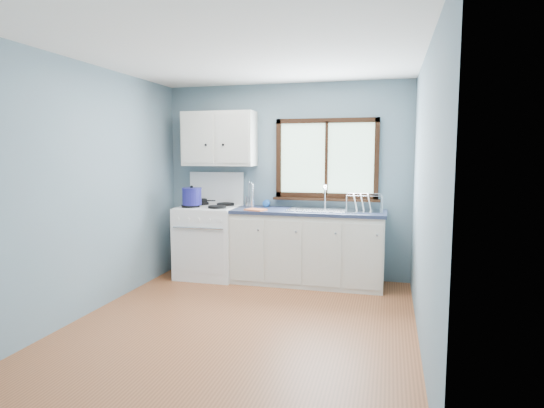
% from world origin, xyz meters
% --- Properties ---
extents(floor, '(3.20, 3.60, 0.02)m').
position_xyz_m(floor, '(0.00, 0.00, -0.01)').
color(floor, '#98542F').
rests_on(floor, ground).
extents(ceiling, '(3.20, 3.60, 0.02)m').
position_xyz_m(ceiling, '(0.00, 0.00, 2.51)').
color(ceiling, white).
rests_on(ceiling, wall_back).
extents(wall_back, '(3.20, 0.02, 2.50)m').
position_xyz_m(wall_back, '(0.00, 1.81, 1.25)').
color(wall_back, slate).
rests_on(wall_back, ground).
extents(wall_front, '(3.20, 0.02, 2.50)m').
position_xyz_m(wall_front, '(0.00, -1.81, 1.25)').
color(wall_front, slate).
rests_on(wall_front, ground).
extents(wall_left, '(0.02, 3.60, 2.50)m').
position_xyz_m(wall_left, '(-1.61, 0.00, 1.25)').
color(wall_left, slate).
rests_on(wall_left, ground).
extents(wall_right, '(0.02, 3.60, 2.50)m').
position_xyz_m(wall_right, '(1.61, 0.00, 1.25)').
color(wall_right, slate).
rests_on(wall_right, ground).
extents(gas_range, '(0.76, 0.69, 1.36)m').
position_xyz_m(gas_range, '(-0.95, 1.47, 0.49)').
color(gas_range, white).
rests_on(gas_range, floor).
extents(base_cabinets, '(1.85, 0.60, 0.88)m').
position_xyz_m(base_cabinets, '(0.36, 1.49, 0.41)').
color(base_cabinets, silver).
rests_on(base_cabinets, floor).
extents(countertop, '(1.89, 0.64, 0.04)m').
position_xyz_m(countertop, '(0.36, 1.49, 0.90)').
color(countertop, '#1C243B').
rests_on(countertop, base_cabinets).
extents(sink, '(0.84, 0.46, 0.44)m').
position_xyz_m(sink, '(0.54, 1.49, 0.86)').
color(sink, silver).
rests_on(sink, countertop).
extents(window, '(1.36, 0.10, 1.03)m').
position_xyz_m(window, '(0.54, 1.77, 1.48)').
color(window, '#9EC6A8').
rests_on(window, wall_back).
extents(upper_cabinets, '(0.95, 0.35, 0.70)m').
position_xyz_m(upper_cabinets, '(-0.85, 1.63, 1.80)').
color(upper_cabinets, silver).
rests_on(upper_cabinets, wall_back).
extents(skillet, '(0.35, 0.27, 0.04)m').
position_xyz_m(skillet, '(-1.15, 1.62, 0.98)').
color(skillet, black).
rests_on(skillet, gas_range).
extents(stockpot, '(0.29, 0.29, 0.25)m').
position_xyz_m(stockpot, '(-1.11, 1.32, 1.07)').
color(stockpot, navy).
rests_on(stockpot, gas_range).
extents(utensil_crock, '(0.15, 0.15, 0.36)m').
position_xyz_m(utensil_crock, '(-0.43, 1.62, 0.99)').
color(utensil_crock, silver).
rests_on(utensil_crock, countertop).
extents(thermos, '(0.09, 0.09, 0.31)m').
position_xyz_m(thermos, '(-0.40, 1.58, 1.07)').
color(thermos, silver).
rests_on(thermos, countertop).
extents(soap_bottle, '(0.10, 0.10, 0.24)m').
position_xyz_m(soap_bottle, '(-0.22, 1.63, 1.04)').
color(soap_bottle, '#1C54A1').
rests_on(soap_bottle, countertop).
extents(dish_towel, '(0.28, 0.24, 0.02)m').
position_xyz_m(dish_towel, '(-0.26, 1.29, 0.93)').
color(dish_towel, '#DA6538').
rests_on(dish_towel, countertop).
extents(dish_rack, '(0.45, 0.36, 0.23)m').
position_xyz_m(dish_rack, '(1.02, 1.46, 0.98)').
color(dish_rack, silver).
rests_on(dish_rack, countertop).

